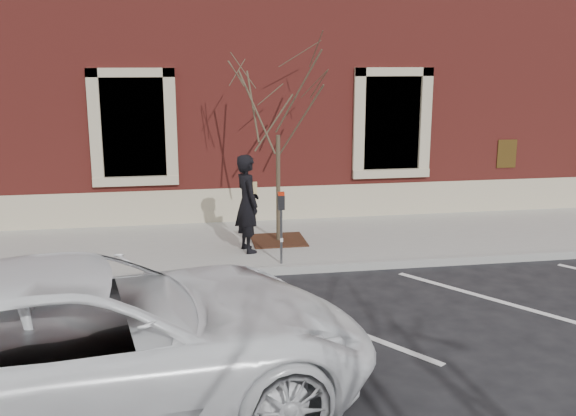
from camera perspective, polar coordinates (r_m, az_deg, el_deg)
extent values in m
plane|color=#28282B|center=(11.99, 0.48, -5.77)|extent=(120.00, 120.00, 0.00)
cube|color=#AAA89F|center=(13.61, -0.81, -3.14)|extent=(40.00, 3.50, 0.15)
cube|color=#9E9E99|center=(11.92, 0.53, -5.50)|extent=(40.00, 0.12, 0.15)
cube|color=maroon|center=(19.03, -3.71, 13.38)|extent=(40.00, 8.50, 8.00)
cube|color=#B5A98B|center=(15.20, -1.85, 0.41)|extent=(40.00, 0.06, 0.80)
cube|color=black|center=(14.93, -13.54, 7.03)|extent=(1.40, 0.30, 2.20)
cube|color=#B5A98B|center=(14.93, -13.34, 2.38)|extent=(1.90, 0.20, 0.20)
cube|color=black|center=(15.71, 9.04, 7.50)|extent=(1.40, 0.30, 2.20)
cube|color=#B5A98B|center=(15.71, 9.08, 3.08)|extent=(1.90, 0.20, 0.20)
imported|color=black|center=(12.59, -3.63, 0.41)|extent=(0.62, 0.80, 1.93)
cylinder|color=#595B60|center=(11.88, -0.61, -2.58)|extent=(0.05, 0.05, 1.03)
cube|color=black|center=(11.72, -0.61, 0.49)|extent=(0.12, 0.09, 0.27)
cube|color=red|center=(11.69, -0.61, 1.28)|extent=(0.11, 0.09, 0.06)
cube|color=white|center=(11.85, -0.57, -2.88)|extent=(0.05, 0.00, 0.07)
cube|color=#421F15|center=(13.51, -0.86, -2.88)|extent=(1.11, 1.11, 0.03)
cylinder|color=#4E422F|center=(13.25, -0.88, 1.71)|extent=(0.09, 0.09, 2.23)
imported|color=white|center=(7.38, -17.40, -11.34)|extent=(6.77, 4.00, 1.77)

